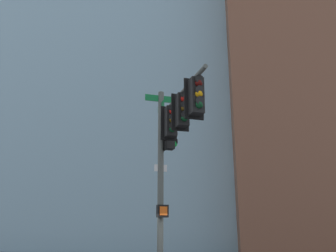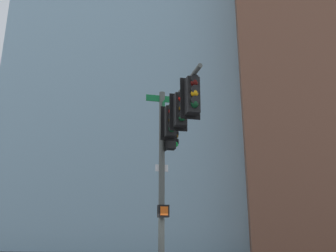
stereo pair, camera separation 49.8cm
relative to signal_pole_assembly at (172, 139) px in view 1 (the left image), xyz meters
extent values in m
cylinder|color=#4C514C|center=(-1.11, -0.56, -1.35)|extent=(0.21, 0.21, 6.86)
cylinder|color=#4C514C|center=(0.83, 0.33, 1.15)|extent=(3.92, 1.88, 0.12)
cylinder|color=#4C514C|center=(-0.41, -0.24, 0.70)|extent=(0.98, 0.51, 0.75)
cube|color=#0F6B33|center=(-1.11, -0.56, 1.83)|extent=(0.52, 1.10, 0.24)
cube|color=#0F6B33|center=(-1.11, -0.56, 1.53)|extent=(0.71, 0.35, 0.24)
cube|color=white|center=(-1.11, -0.56, -0.73)|extent=(0.21, 0.42, 0.24)
cube|color=black|center=(-0.03, -0.07, 0.59)|extent=(0.45, 0.45, 1.00)
cube|color=black|center=(-0.20, -0.15, 0.59)|extent=(0.26, 0.51, 1.16)
sphere|color=red|center=(0.16, 0.02, 0.89)|extent=(0.20, 0.20, 0.20)
cylinder|color=black|center=(0.22, 0.04, 0.98)|extent=(0.13, 0.23, 0.23)
sphere|color=#4C330A|center=(0.16, 0.02, 0.59)|extent=(0.20, 0.20, 0.20)
cylinder|color=black|center=(0.22, 0.04, 0.68)|extent=(0.13, 0.23, 0.23)
sphere|color=#0A3819|center=(0.16, 0.02, 0.29)|extent=(0.20, 0.20, 0.20)
cylinder|color=black|center=(0.22, 0.04, 0.38)|extent=(0.13, 0.23, 0.23)
cube|color=black|center=(1.05, 0.42, 0.59)|extent=(0.45, 0.45, 1.00)
cube|color=black|center=(0.87, 0.34, 0.59)|extent=(0.26, 0.51, 1.16)
sphere|color=red|center=(1.23, 0.51, 0.89)|extent=(0.20, 0.20, 0.20)
cylinder|color=black|center=(1.29, 0.54, 0.98)|extent=(0.13, 0.23, 0.23)
sphere|color=#4C330A|center=(1.23, 0.51, 0.59)|extent=(0.20, 0.20, 0.20)
cylinder|color=black|center=(1.29, 0.54, 0.68)|extent=(0.13, 0.23, 0.23)
sphere|color=#0A3819|center=(1.23, 0.51, 0.29)|extent=(0.20, 0.20, 0.20)
cylinder|color=black|center=(1.29, 0.54, 0.38)|extent=(0.13, 0.23, 0.23)
cube|color=black|center=(2.12, 0.91, 0.59)|extent=(0.45, 0.45, 1.00)
cube|color=black|center=(1.95, 0.84, 0.59)|extent=(0.26, 0.51, 1.16)
sphere|color=#470A07|center=(2.31, 1.00, 0.89)|extent=(0.20, 0.20, 0.20)
cylinder|color=black|center=(2.37, 1.03, 0.98)|extent=(0.13, 0.23, 0.23)
sphere|color=#F29E0C|center=(2.31, 1.00, 0.59)|extent=(0.20, 0.20, 0.20)
cylinder|color=black|center=(2.37, 1.03, 0.68)|extent=(0.13, 0.23, 0.23)
sphere|color=#0A3819|center=(2.31, 1.00, 0.29)|extent=(0.20, 0.20, 0.20)
cylinder|color=black|center=(2.37, 1.03, 0.38)|extent=(0.13, 0.23, 0.23)
cube|color=black|center=(-1.23, -0.28, 0.45)|extent=(0.45, 0.45, 1.00)
cube|color=black|center=(-1.15, -0.45, 0.45)|extent=(0.51, 0.26, 1.16)
sphere|color=#470A07|center=(-1.32, -0.10, 0.75)|extent=(0.20, 0.20, 0.20)
cylinder|color=black|center=(-1.34, -0.04, 0.84)|extent=(0.23, 0.13, 0.23)
sphere|color=#4C330A|center=(-1.32, -0.10, 0.45)|extent=(0.20, 0.20, 0.20)
cylinder|color=black|center=(-1.34, -0.04, 0.54)|extent=(0.23, 0.13, 0.23)
sphere|color=green|center=(-1.32, -0.10, 0.15)|extent=(0.20, 0.20, 0.20)
cylinder|color=black|center=(-1.34, -0.04, 0.24)|extent=(0.23, 0.13, 0.23)
cube|color=black|center=(-0.87, -0.45, -2.20)|extent=(0.38, 0.43, 0.40)
cube|color=#EA5914|center=(-0.75, -0.40, -2.20)|extent=(0.12, 0.24, 0.28)
cube|color=brown|center=(-31.16, 11.64, 16.11)|extent=(19.95, 17.29, 41.79)
cube|color=#4C3328|center=(-39.18, -6.53, 11.76)|extent=(18.96, 16.51, 33.09)
cube|color=#8CB2C6|center=(-41.84, -10.80, 26.49)|extent=(30.73, 32.46, 62.55)
cube|color=brown|center=(-65.01, 0.24, 10.32)|extent=(22.48, 15.38, 30.20)
camera|label=1|loc=(11.09, 1.43, -2.90)|focal=38.54mm
camera|label=2|loc=(11.01, 1.92, -2.90)|focal=38.54mm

